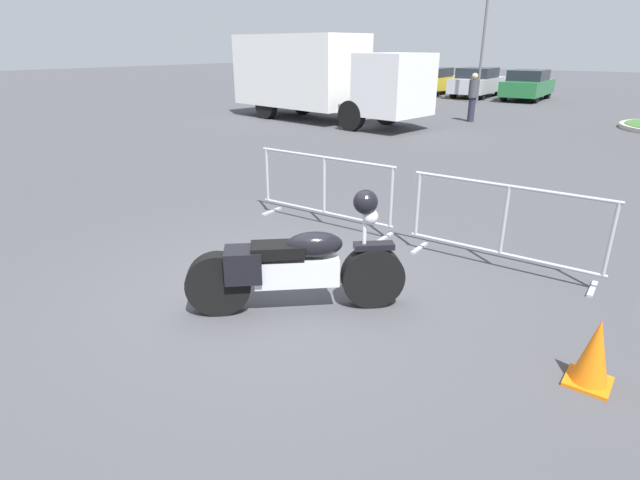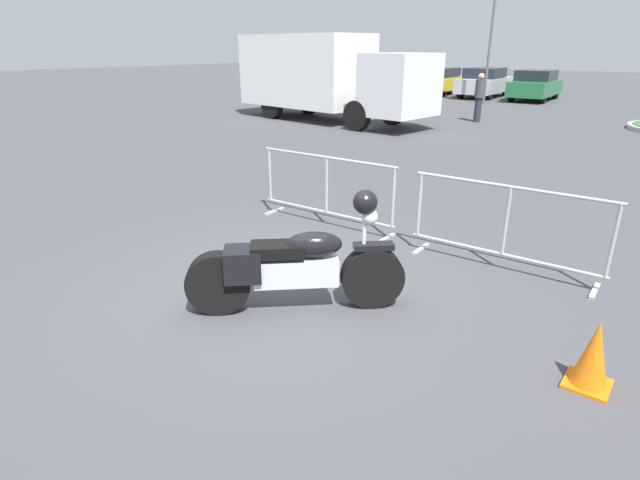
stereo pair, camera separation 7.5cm
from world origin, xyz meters
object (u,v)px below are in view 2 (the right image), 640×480
at_px(box_truck, 323,74).
at_px(traffic_cone, 594,356).
at_px(crowd_barrier_far, 506,227).
at_px(parked_car_silver, 485,82).
at_px(motorcycle, 296,266).
at_px(crowd_barrier_near, 327,190).
at_px(street_lamp, 493,19).
at_px(parked_car_yellow, 441,81).
at_px(pedestrian, 479,96).
at_px(parked_car_green, 535,85).

relative_size(box_truck, traffic_cone, 13.41).
distance_m(crowd_barrier_far, parked_car_silver, 23.24).
bearing_deg(motorcycle, crowd_barrier_near, 77.41).
xyz_separation_m(box_truck, street_lamp, (2.55, 9.34, 2.08)).
bearing_deg(traffic_cone, parked_car_yellow, 117.69).
bearing_deg(street_lamp, parked_car_silver, 111.12).
bearing_deg(parked_car_yellow, traffic_cone, -155.01).
height_order(traffic_cone, street_lamp, street_lamp).
height_order(motorcycle, crowd_barrier_far, motorcycle).
relative_size(parked_car_silver, street_lamp, 0.79).
bearing_deg(parked_car_yellow, pedestrian, -150.87).
distance_m(crowd_barrier_far, parked_car_yellow, 24.57).
xyz_separation_m(crowd_barrier_far, parked_car_yellow, (-11.11, 21.91, 0.17)).
relative_size(parked_car_yellow, pedestrian, 2.54).
bearing_deg(parked_car_yellow, crowd_barrier_far, -155.81).
relative_size(crowd_barrier_far, parked_car_green, 0.54).
bearing_deg(traffic_cone, box_truck, 135.39).
relative_size(box_truck, parked_car_silver, 1.75).
relative_size(crowd_barrier_near, traffic_cone, 4.00).
xyz_separation_m(motorcycle, crowd_barrier_far, (1.35, 2.30, 0.07)).
relative_size(crowd_barrier_near, street_lamp, 0.42).
height_order(parked_car_yellow, traffic_cone, parked_car_yellow).
height_order(crowd_barrier_near, parked_car_green, parked_car_green).
xyz_separation_m(parked_car_green, pedestrian, (0.66, -9.27, 0.18)).
bearing_deg(motorcycle, crowd_barrier_far, 16.68).
bearing_deg(parked_car_yellow, parked_car_silver, -98.38).
relative_size(crowd_barrier_far, traffic_cone, 4.00).
relative_size(pedestrian, traffic_cone, 2.86).
bearing_deg(motorcycle, parked_car_green, 57.60).
relative_size(parked_car_silver, traffic_cone, 7.64).
bearing_deg(parked_car_green, traffic_cone, -165.70).
bearing_deg(parked_car_green, box_truck, 159.44).
xyz_separation_m(motorcycle, street_lamp, (-5.88, 20.80, 3.23)).
height_order(crowd_barrier_far, street_lamp, street_lamp).
bearing_deg(parked_car_silver, traffic_cone, -160.04).
bearing_deg(parked_car_green, street_lamp, 152.04).
relative_size(crowd_barrier_near, box_truck, 0.30).
distance_m(parked_car_silver, traffic_cone, 25.45).
relative_size(box_truck, pedestrian, 4.68).
xyz_separation_m(crowd_barrier_far, parked_car_silver, (-8.45, 21.65, 0.21)).
relative_size(motorcycle, parked_car_silver, 0.39).
xyz_separation_m(crowd_barrier_near, traffic_cone, (4.05, -1.83, -0.27)).
height_order(motorcycle, parked_car_green, parked_car_green).
distance_m(crowd_barrier_far, pedestrian, 13.31).
distance_m(crowd_barrier_far, box_truck, 13.44).
bearing_deg(street_lamp, parked_car_green, 64.74).
relative_size(parked_car_green, pedestrian, 2.61).
xyz_separation_m(traffic_cone, street_lamp, (-8.59, 20.33, 3.42)).
bearing_deg(crowd_barrier_near, pedestrian, 101.20).
xyz_separation_m(pedestrian, traffic_cone, (6.48, -14.11, -0.63)).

